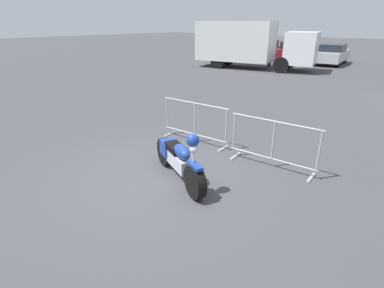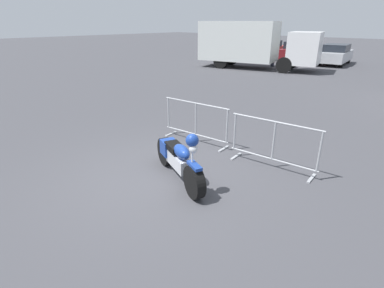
{
  "view_description": "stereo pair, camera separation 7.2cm",
  "coord_description": "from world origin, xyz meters",
  "px_view_note": "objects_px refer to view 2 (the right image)",
  "views": [
    {
      "loc": [
        4.24,
        -3.55,
        3.0
      ],
      "look_at": [
        0.42,
        0.68,
        0.65
      ],
      "focal_mm": 28.0,
      "sensor_mm": 36.0,
      "label": 1
    },
    {
      "loc": [
        4.29,
        -3.5,
        3.0
      ],
      "look_at": [
        0.42,
        0.68,
        0.65
      ],
      "focal_mm": 28.0,
      "sensor_mm": 36.0,
      "label": 2
    }
  ],
  "objects_px": {
    "parked_car_white": "(240,47)",
    "parked_car_maroon": "(298,51)",
    "crowd_barrier_near": "(196,122)",
    "box_truck": "(251,43)",
    "motorcycle": "(178,158)",
    "parked_car_red": "(268,49)",
    "pedestrian": "(273,53)",
    "crowd_barrier_far": "(273,144)",
    "parked_car_silver": "(335,54)"
  },
  "relations": [
    {
      "from": "crowd_barrier_near",
      "to": "parked_car_red",
      "type": "bearing_deg",
      "value": 114.35
    },
    {
      "from": "crowd_barrier_near",
      "to": "pedestrian",
      "type": "bearing_deg",
      "value": 111.42
    },
    {
      "from": "crowd_barrier_near",
      "to": "pedestrian",
      "type": "distance_m",
      "value": 15.31
    },
    {
      "from": "parked_car_white",
      "to": "parked_car_maroon",
      "type": "xyz_separation_m",
      "value": [
        5.67,
        -0.13,
        0.02
      ]
    },
    {
      "from": "crowd_barrier_near",
      "to": "parked_car_silver",
      "type": "relative_size",
      "value": 0.45
    },
    {
      "from": "parked_car_white",
      "to": "parked_car_maroon",
      "type": "height_order",
      "value": "parked_car_maroon"
    },
    {
      "from": "parked_car_silver",
      "to": "pedestrian",
      "type": "xyz_separation_m",
      "value": [
        -2.85,
        -4.0,
        0.19
      ]
    },
    {
      "from": "box_truck",
      "to": "parked_car_silver",
      "type": "relative_size",
      "value": 1.81
    },
    {
      "from": "box_truck",
      "to": "parked_car_white",
      "type": "relative_size",
      "value": 1.75
    },
    {
      "from": "motorcycle",
      "to": "parked_car_white",
      "type": "xyz_separation_m",
      "value": [
        -12.37,
        20.16,
        0.3
      ]
    },
    {
      "from": "parked_car_white",
      "to": "parked_car_maroon",
      "type": "distance_m",
      "value": 5.67
    },
    {
      "from": "crowd_barrier_far",
      "to": "parked_car_silver",
      "type": "relative_size",
      "value": 0.45
    },
    {
      "from": "motorcycle",
      "to": "box_truck",
      "type": "bearing_deg",
      "value": 139.89
    },
    {
      "from": "box_truck",
      "to": "parked_car_maroon",
      "type": "bearing_deg",
      "value": 68.81
    },
    {
      "from": "box_truck",
      "to": "parked_car_silver",
      "type": "bearing_deg",
      "value": 44.46
    },
    {
      "from": "motorcycle",
      "to": "box_truck",
      "type": "relative_size",
      "value": 0.25
    },
    {
      "from": "parked_car_white",
      "to": "motorcycle",
      "type": "bearing_deg",
      "value": -156.14
    },
    {
      "from": "crowd_barrier_near",
      "to": "parked_car_silver",
      "type": "xyz_separation_m",
      "value": [
        -2.74,
        18.25,
        0.18
      ]
    },
    {
      "from": "parked_car_white",
      "to": "parked_car_maroon",
      "type": "relative_size",
      "value": 0.98
    },
    {
      "from": "box_truck",
      "to": "pedestrian",
      "type": "bearing_deg",
      "value": 55.33
    },
    {
      "from": "parked_car_silver",
      "to": "motorcycle",
      "type": "bearing_deg",
      "value": -176.74
    },
    {
      "from": "motorcycle",
      "to": "crowd_barrier_far",
      "type": "bearing_deg",
      "value": 79.71
    },
    {
      "from": "crowd_barrier_near",
      "to": "parked_car_red",
      "type": "relative_size",
      "value": 0.45
    },
    {
      "from": "crowd_barrier_near",
      "to": "parked_car_white",
      "type": "xyz_separation_m",
      "value": [
        -11.24,
        18.4,
        0.2
      ]
    },
    {
      "from": "crowd_barrier_far",
      "to": "parked_car_red",
      "type": "relative_size",
      "value": 0.45
    },
    {
      "from": "motorcycle",
      "to": "parked_car_silver",
      "type": "bearing_deg",
      "value": 123.26
    },
    {
      "from": "motorcycle",
      "to": "parked_car_white",
      "type": "height_order",
      "value": "parked_car_white"
    },
    {
      "from": "parked_car_red",
      "to": "parked_car_white",
      "type": "bearing_deg",
      "value": 86.08
    },
    {
      "from": "parked_car_white",
      "to": "pedestrian",
      "type": "xyz_separation_m",
      "value": [
        5.66,
        -4.15,
        0.17
      ]
    },
    {
      "from": "crowd_barrier_near",
      "to": "crowd_barrier_far",
      "type": "relative_size",
      "value": 1.0
    },
    {
      "from": "parked_car_maroon",
      "to": "crowd_barrier_far",
      "type": "bearing_deg",
      "value": -164.48
    },
    {
      "from": "box_truck",
      "to": "parked_car_red",
      "type": "xyz_separation_m",
      "value": [
        -2.14,
        6.18,
        -0.9
      ]
    },
    {
      "from": "crowd_barrier_near",
      "to": "crowd_barrier_far",
      "type": "distance_m",
      "value": 2.25
    },
    {
      "from": "parked_car_red",
      "to": "parked_car_maroon",
      "type": "height_order",
      "value": "parked_car_maroon"
    },
    {
      "from": "crowd_barrier_near",
      "to": "box_truck",
      "type": "relative_size",
      "value": 0.25
    },
    {
      "from": "parked_car_maroon",
      "to": "parked_car_red",
      "type": "bearing_deg",
      "value": 75.91
    },
    {
      "from": "box_truck",
      "to": "parked_car_maroon",
      "type": "relative_size",
      "value": 1.71
    },
    {
      "from": "motorcycle",
      "to": "parked_car_maroon",
      "type": "relative_size",
      "value": 0.43
    },
    {
      "from": "crowd_barrier_far",
      "to": "parked_car_red",
      "type": "height_order",
      "value": "parked_car_red"
    },
    {
      "from": "parked_car_maroon",
      "to": "parked_car_silver",
      "type": "height_order",
      "value": "parked_car_maroon"
    },
    {
      "from": "crowd_barrier_far",
      "to": "box_truck",
      "type": "relative_size",
      "value": 0.25
    },
    {
      "from": "crowd_barrier_near",
      "to": "crowd_barrier_far",
      "type": "xyz_separation_m",
      "value": [
        2.25,
        0.0,
        0.0
      ]
    },
    {
      "from": "parked_car_maroon",
      "to": "motorcycle",
      "type": "bearing_deg",
      "value": -169.17
    },
    {
      "from": "parked_car_red",
      "to": "crowd_barrier_far",
      "type": "bearing_deg",
      "value": -157.83
    },
    {
      "from": "pedestrian",
      "to": "crowd_barrier_far",
      "type": "bearing_deg",
      "value": 92.29
    },
    {
      "from": "motorcycle",
      "to": "parked_car_maroon",
      "type": "bearing_deg",
      "value": 130.83
    },
    {
      "from": "motorcycle",
      "to": "box_truck",
      "type": "height_order",
      "value": "box_truck"
    },
    {
      "from": "parked_car_maroon",
      "to": "pedestrian",
      "type": "xyz_separation_m",
      "value": [
        -0.01,
        -4.01,
        0.15
      ]
    },
    {
      "from": "pedestrian",
      "to": "box_truck",
      "type": "bearing_deg",
      "value": 43.25
    },
    {
      "from": "crowd_barrier_near",
      "to": "pedestrian",
      "type": "relative_size",
      "value": 1.18
    }
  ]
}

